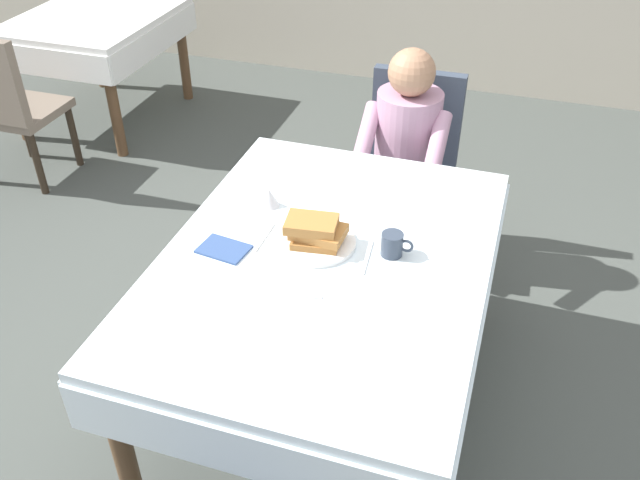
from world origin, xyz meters
name	(u,v)px	position (x,y,z in m)	size (l,w,h in m)	color
ground_plane	(325,400)	(0.00, 0.00, 0.00)	(14.00, 14.00, 0.00)	#474C47
dining_table_main	(326,276)	(0.00, 0.00, 0.65)	(1.12, 1.52, 0.74)	silver
chair_diner	(410,156)	(0.07, 1.17, 0.53)	(0.44, 0.45, 0.93)	#384251
diner_person	(405,145)	(0.07, 1.01, 0.67)	(0.40, 0.43, 1.12)	#B2849E
plate_breakfast	(316,242)	(-0.05, 0.05, 0.75)	(0.28, 0.28, 0.02)	white
breakfast_stack	(315,231)	(-0.05, 0.05, 0.80)	(0.21, 0.15, 0.09)	#A36B33
cup_coffee	(393,244)	(0.22, 0.08, 0.78)	(0.11, 0.08, 0.08)	#333D4C
syrup_pitcher	(269,197)	(-0.30, 0.24, 0.78)	(0.08, 0.08, 0.07)	silver
fork_left_of_plate	(264,237)	(-0.24, 0.03, 0.74)	(0.18, 0.01, 0.01)	silver
knife_right_of_plate	(367,257)	(0.14, 0.03, 0.74)	(0.20, 0.01, 0.01)	silver
spoon_near_edge	(299,295)	(-0.02, -0.23, 0.74)	(0.15, 0.01, 0.01)	silver
napkin_folded	(224,249)	(-0.35, -0.08, 0.74)	(0.17, 0.12, 0.01)	#334C7F
background_table_far	(96,32)	(-2.26, 2.04, 0.62)	(0.92, 1.12, 0.74)	white
background_chair_empty	(6,101)	(-2.26, 1.09, 0.53)	(0.44, 0.45, 0.93)	#7A6B5B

